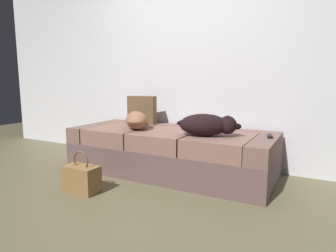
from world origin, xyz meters
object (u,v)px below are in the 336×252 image
Objects in this scene: couch at (170,151)px; dog_dark at (208,125)px; handbag at (82,178)px; dog_tan at (136,120)px; tv_remote at (270,136)px; throw_pillow at (142,110)px.

couch is 0.61m from dog_dark.
couch is 5.77× the size of handbag.
dog_tan is 0.86m from dog_dark.
tv_remote is 1.55m from throw_pillow.
dog_tan is at bearing 86.00° from handbag.
dog_dark reaches higher than handbag.
dog_dark reaches higher than dog_tan.
dog_dark reaches higher than couch.
dog_tan reaches higher than tv_remote.
throw_pillow reaches higher than couch.
dog_tan is 1.47× the size of throw_pillow.
dog_tan is at bearing -167.12° from couch.
couch is at bearing 163.72° from dog_dark.
dog_tan is 0.83× the size of dog_dark.
dog_tan is at bearing 176.48° from dog_dark.
couch reaches higher than handbag.
handbag is at bearing -85.67° from throw_pillow.
handbag is (-0.06, -0.80, -0.44)m from dog_tan.
throw_pillow is (-1.53, 0.17, 0.16)m from tv_remote.
tv_remote is 0.40× the size of handbag.
throw_pillow is at bearing 159.07° from dog_dark.
throw_pillow is (-0.14, 0.33, 0.07)m from dog_tan.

